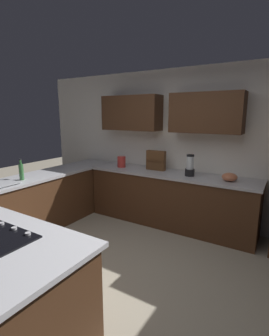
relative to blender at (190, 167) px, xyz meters
The scene contains 11 objects.
ground_plane 2.00m from the blender, 81.59° to the left, with size 14.00×14.00×0.00m, color #9E937F.
wall_back 0.61m from the blender, 48.98° to the right, with size 6.00×0.44×2.60m.
lower_cabinets_back 0.71m from the blender, ahead, with size 2.80×0.60×0.86m, color #472B19.
countertop_back 0.39m from the blender, ahead, with size 2.84×0.64×0.04m, color #B2B2B7.
lower_cabinets_side 2.44m from the blender, 28.87° to the left, with size 0.60×2.90×0.86m, color #472B19.
countertop_side 2.37m from the blender, 28.87° to the left, with size 0.64×2.94×0.04m, color #B2B2B7.
blender is the anchor object (origin of this frame).
mixing_bowl 0.61m from the blender, behind, with size 0.22×0.22×0.12m, color #CC724C.
spice_rack 0.66m from the blender, ahead, with size 0.34×0.11×0.34m.
kettle 1.30m from the blender, ahead, with size 0.15×0.15×0.20m, color red.
dish_soap_bottle 2.54m from the blender, 37.37° to the left, with size 0.06×0.06×0.32m.
Camera 1 is at (-1.55, 2.06, 1.85)m, focal length 27.07 mm.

